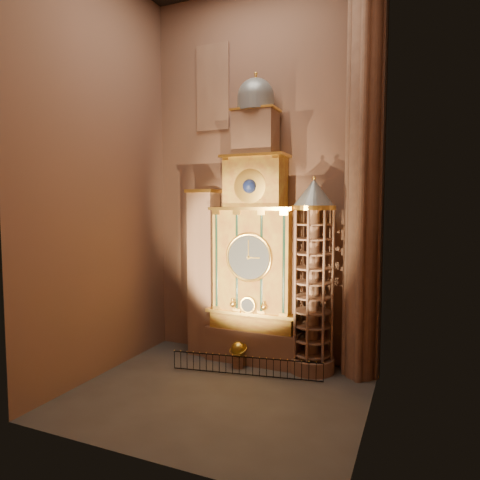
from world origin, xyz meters
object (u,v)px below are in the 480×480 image
at_px(portrait_tower, 204,272).
at_px(celestial_globe, 238,352).
at_px(astronomical_clock, 255,249).
at_px(iron_railing, 246,366).
at_px(stair_turret, 313,278).

relative_size(portrait_tower, celestial_globe, 6.72).
relative_size(astronomical_clock, celestial_globe, 11.00).
bearing_deg(iron_railing, celestial_globe, 132.36).
bearing_deg(stair_turret, iron_railing, -145.11).
xyz_separation_m(portrait_tower, stair_turret, (6.90, -0.28, 0.12)).
bearing_deg(stair_turret, astronomical_clock, 175.70).
bearing_deg(celestial_globe, stair_turret, 16.90).
relative_size(stair_turret, iron_railing, 1.33).
distance_m(portrait_tower, celestial_globe, 5.37).
bearing_deg(astronomical_clock, iron_railing, -80.21).
xyz_separation_m(stair_turret, celestial_globe, (-3.95, -1.20, -4.36)).
height_order(astronomical_clock, iron_railing, astronomical_clock).
height_order(portrait_tower, iron_railing, portrait_tower).
distance_m(stair_turret, celestial_globe, 6.00).
distance_m(celestial_globe, iron_railing, 1.33).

